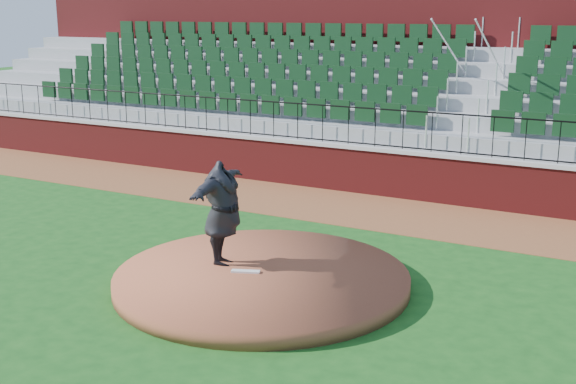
% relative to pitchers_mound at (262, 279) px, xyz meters
% --- Properties ---
extents(ground, '(90.00, 90.00, 0.00)m').
position_rel_pitchers_mound_xyz_m(ground, '(-0.43, 0.27, -0.12)').
color(ground, '#154A15').
rests_on(ground, ground).
extents(warning_track, '(34.00, 3.20, 0.01)m').
position_rel_pitchers_mound_xyz_m(warning_track, '(-0.43, 5.67, -0.12)').
color(warning_track, brown).
rests_on(warning_track, ground).
extents(field_wall, '(34.00, 0.35, 1.20)m').
position_rel_pitchers_mound_xyz_m(field_wall, '(-0.43, 7.27, 0.47)').
color(field_wall, maroon).
rests_on(field_wall, ground).
extents(wall_cap, '(34.00, 0.45, 0.10)m').
position_rel_pitchers_mound_xyz_m(wall_cap, '(-0.43, 7.27, 1.12)').
color(wall_cap, '#B7B7B7').
rests_on(wall_cap, field_wall).
extents(wall_railing, '(34.00, 0.05, 1.00)m').
position_rel_pitchers_mound_xyz_m(wall_railing, '(-0.43, 7.27, 1.67)').
color(wall_railing, black).
rests_on(wall_railing, wall_cap).
extents(seating_stands, '(34.00, 5.10, 4.60)m').
position_rel_pitchers_mound_xyz_m(seating_stands, '(-0.43, 10.00, 2.18)').
color(seating_stands, gray).
rests_on(seating_stands, ground).
extents(concourse_wall, '(34.00, 0.50, 5.50)m').
position_rel_pitchers_mound_xyz_m(concourse_wall, '(-0.43, 12.80, 2.62)').
color(concourse_wall, maroon).
rests_on(concourse_wall, ground).
extents(pitchers_mound, '(5.29, 5.29, 0.25)m').
position_rel_pitchers_mound_xyz_m(pitchers_mound, '(0.00, 0.00, 0.00)').
color(pitchers_mound, brown).
rests_on(pitchers_mound, ground).
extents(pitching_rubber, '(0.53, 0.31, 0.03)m').
position_rel_pitchers_mound_xyz_m(pitching_rubber, '(-0.26, -0.13, 0.14)').
color(pitching_rubber, white).
rests_on(pitching_rubber, pitchers_mound).
extents(pitcher, '(1.23, 2.49, 1.95)m').
position_rel_pitchers_mound_xyz_m(pitcher, '(-0.87, 0.07, 1.10)').
color(pitcher, black).
rests_on(pitcher, pitchers_mound).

